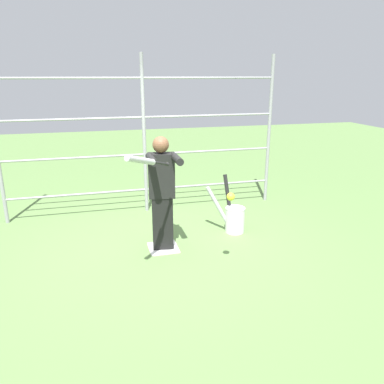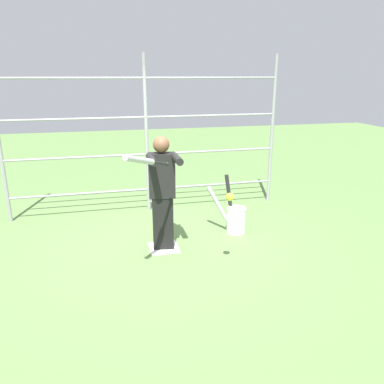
% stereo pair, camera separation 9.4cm
% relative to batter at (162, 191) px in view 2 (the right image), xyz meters
% --- Properties ---
extents(ground_plane, '(24.00, 24.00, 0.00)m').
position_rel_batter_xyz_m(ground_plane, '(0.00, -0.02, -0.85)').
color(ground_plane, '#608447').
extents(home_plate, '(0.40, 0.40, 0.02)m').
position_rel_batter_xyz_m(home_plate, '(0.00, -0.02, -0.84)').
color(home_plate, white).
rests_on(home_plate, ground).
extents(fence_backstop, '(4.67, 0.06, 2.68)m').
position_rel_batter_xyz_m(fence_backstop, '(0.00, -1.62, 0.49)').
color(fence_backstop, '#939399').
rests_on(fence_backstop, ground).
extents(batter, '(0.40, 0.57, 1.58)m').
position_rel_batter_xyz_m(batter, '(0.00, 0.00, 0.00)').
color(batter, black).
rests_on(batter, ground).
extents(baseball_bat_swinging, '(0.58, 0.70, 0.30)m').
position_rel_batter_xyz_m(baseball_bat_swinging, '(0.32, 0.80, 0.60)').
color(baseball_bat_swinging, black).
extents(softball_in_flight, '(0.10, 0.10, 0.10)m').
position_rel_batter_xyz_m(softball_in_flight, '(-0.65, 0.85, 0.13)').
color(softball_in_flight, yellow).
extents(bat_bucket, '(0.59, 0.45, 0.87)m').
position_rel_batter_xyz_m(bat_bucket, '(-1.16, -0.33, -0.62)').
color(bat_bucket, white).
rests_on(bat_bucket, ground).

